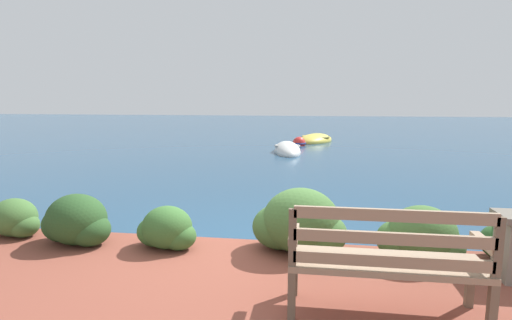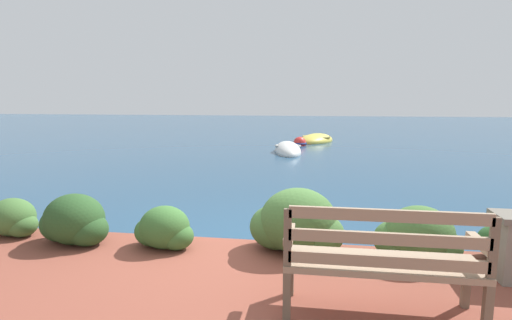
{
  "view_description": "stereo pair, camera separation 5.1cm",
  "coord_description": "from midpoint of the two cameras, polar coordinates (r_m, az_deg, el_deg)",
  "views": [
    {
      "loc": [
        0.88,
        -4.64,
        1.94
      ],
      "look_at": [
        -0.73,
        6.39,
        0.21
      ],
      "focal_mm": 28.0,
      "sensor_mm": 36.0,
      "label": 1
    },
    {
      "loc": [
        0.93,
        -4.63,
        1.94
      ],
      "look_at": [
        -0.73,
        6.39,
        0.21
      ],
      "focal_mm": 28.0,
      "sensor_mm": 36.0,
      "label": 2
    }
  ],
  "objects": [
    {
      "name": "ground_plane",
      "position": [
        5.1,
        -2.64,
        -13.52
      ],
      "size": [
        80.0,
        80.0,
        0.0
      ],
      "color": "navy"
    },
    {
      "name": "park_bench",
      "position": [
        3.34,
        17.74,
        -13.29
      ],
      "size": [
        1.52,
        0.48,
        0.93
      ],
      "rotation": [
        0.0,
        0.0,
        -0.03
      ],
      "color": "brown",
      "rests_on": "patio_terrace"
    },
    {
      "name": "hedge_clump_far_left",
      "position": [
        5.93,
        -31.51,
        -7.28
      ],
      "size": [
        0.7,
        0.51,
        0.48
      ],
      "color": "#426B33",
      "rests_on": "patio_terrace"
    },
    {
      "name": "hedge_clump_left",
      "position": [
        5.26,
        -24.57,
        -8.1
      ],
      "size": [
        0.89,
        0.64,
        0.6
      ],
      "color": "#284C23",
      "rests_on": "patio_terrace"
    },
    {
      "name": "hedge_clump_centre",
      "position": [
        4.8,
        -12.96,
        -9.7
      ],
      "size": [
        0.73,
        0.52,
        0.5
      ],
      "color": "#38662D",
      "rests_on": "patio_terrace"
    },
    {
      "name": "hedge_clump_right",
      "position": [
        4.57,
        5.9,
        -9.11
      ],
      "size": [
        1.07,
        0.77,
        0.73
      ],
      "color": "#426B33",
      "rests_on": "patio_terrace"
    },
    {
      "name": "hedge_clump_far_right",
      "position": [
        4.62,
        22.15,
        -10.22
      ],
      "size": [
        0.89,
        0.64,
        0.61
      ],
      "color": "#426B33",
      "rests_on": "patio_terrace"
    },
    {
      "name": "rowboat_nearest",
      "position": [
        14.44,
        4.4,
        1.31
      ],
      "size": [
        1.31,
        2.71,
        0.68
      ],
      "rotation": [
        0.0,
        0.0,
        4.87
      ],
      "color": "silver",
      "rests_on": "ground_plane"
    },
    {
      "name": "rowboat_mid",
      "position": [
        18.2,
        8.42,
        2.8
      ],
      "size": [
        2.04,
        2.73,
        0.64
      ],
      "rotation": [
        0.0,
        0.0,
        1.21
      ],
      "color": "#DBC64C",
      "rests_on": "ground_plane"
    },
    {
      "name": "mooring_buoy",
      "position": [
        16.65,
        6.09,
        2.41
      ],
      "size": [
        0.58,
        0.58,
        0.53
      ],
      "color": "red",
      "rests_on": "ground_plane"
    }
  ]
}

